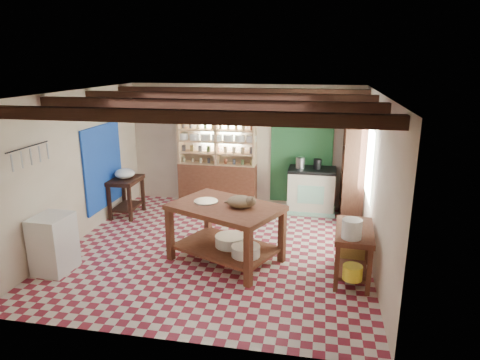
% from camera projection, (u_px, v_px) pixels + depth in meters
% --- Properties ---
extents(floor, '(5.00, 5.00, 0.02)m').
position_uv_depth(floor, '(217.00, 249.00, 7.26)').
color(floor, maroon).
rests_on(floor, ground).
extents(ceiling, '(5.00, 5.00, 0.02)m').
position_uv_depth(ceiling, '(215.00, 93.00, 6.55)').
color(ceiling, '#444549').
rests_on(ceiling, wall_back).
extents(wall_back, '(5.00, 0.04, 2.60)m').
position_uv_depth(wall_back, '(244.00, 145.00, 9.27)').
color(wall_back, beige).
rests_on(wall_back, floor).
extents(wall_front, '(5.00, 0.04, 2.60)m').
position_uv_depth(wall_front, '(159.00, 235.00, 4.54)').
color(wall_front, beige).
rests_on(wall_front, floor).
extents(wall_left, '(0.04, 5.00, 2.60)m').
position_uv_depth(wall_left, '(75.00, 168.00, 7.36)').
color(wall_left, beige).
rests_on(wall_left, floor).
extents(wall_right, '(0.04, 5.00, 2.60)m').
position_uv_depth(wall_right, '(377.00, 183.00, 6.45)').
color(wall_right, beige).
rests_on(wall_right, floor).
extents(ceiling_beams, '(5.00, 3.80, 0.15)m').
position_uv_depth(ceiling_beams, '(215.00, 101.00, 6.58)').
color(ceiling_beams, '#361B13').
rests_on(ceiling_beams, ceiling).
extents(blue_wall_patch, '(0.04, 1.40, 1.60)m').
position_uv_depth(blue_wall_patch, '(103.00, 166.00, 8.26)').
color(blue_wall_patch, '#1843B8').
rests_on(blue_wall_patch, wall_left).
extents(green_wall_patch, '(1.30, 0.04, 2.30)m').
position_uv_depth(green_wall_patch, '(302.00, 150.00, 9.03)').
color(green_wall_patch, '#21532B').
rests_on(green_wall_patch, wall_back).
extents(window_back, '(0.90, 0.02, 0.80)m').
position_uv_depth(window_back, '(221.00, 126.00, 9.23)').
color(window_back, silver).
rests_on(window_back, wall_back).
extents(window_right, '(0.02, 1.30, 1.20)m').
position_uv_depth(window_right, '(369.00, 161.00, 7.38)').
color(window_right, silver).
rests_on(window_right, wall_right).
extents(utensil_rail, '(0.06, 0.90, 0.28)m').
position_uv_depth(utensil_rail, '(29.00, 155.00, 6.08)').
color(utensil_rail, black).
rests_on(utensil_rail, wall_left).
extents(pot_rack, '(0.86, 0.12, 0.36)m').
position_uv_depth(pot_rack, '(302.00, 108.00, 8.38)').
color(pot_rack, black).
rests_on(pot_rack, ceiling).
extents(shelving_unit, '(1.70, 0.34, 2.20)m').
position_uv_depth(shelving_unit, '(217.00, 155.00, 9.24)').
color(shelving_unit, tan).
rests_on(shelving_unit, floor).
extents(tall_rack, '(0.40, 0.86, 2.00)m').
position_uv_depth(tall_rack, '(353.00, 172.00, 8.28)').
color(tall_rack, '#361B13').
rests_on(tall_rack, floor).
extents(work_table, '(1.94, 1.66, 0.93)m').
position_uv_depth(work_table, '(226.00, 233.00, 6.72)').
color(work_table, brown).
rests_on(work_table, floor).
extents(stove, '(0.97, 0.66, 0.94)m').
position_uv_depth(stove, '(311.00, 190.00, 8.89)').
color(stove, silver).
rests_on(stove, floor).
extents(prep_table, '(0.55, 0.79, 0.78)m').
position_uv_depth(prep_table, '(127.00, 197.00, 8.72)').
color(prep_table, '#361B13').
rests_on(prep_table, floor).
extents(white_cabinet, '(0.51, 0.60, 0.87)m').
position_uv_depth(white_cabinet, '(54.00, 244.00, 6.40)').
color(white_cabinet, white).
rests_on(white_cabinet, floor).
extents(right_counter, '(0.59, 1.09, 0.76)m').
position_uv_depth(right_counter, '(353.00, 253.00, 6.22)').
color(right_counter, brown).
rests_on(right_counter, floor).
extents(cat, '(0.48, 0.41, 0.19)m').
position_uv_depth(cat, '(241.00, 202.00, 6.47)').
color(cat, '#917454').
rests_on(cat, work_table).
extents(steel_tray, '(0.50, 0.50, 0.02)m').
position_uv_depth(steel_tray, '(206.00, 201.00, 6.74)').
color(steel_tray, '#98989F').
rests_on(steel_tray, work_table).
extents(basin_large, '(0.64, 0.64, 0.17)m').
position_uv_depth(basin_large, '(230.00, 241.00, 6.76)').
color(basin_large, white).
rests_on(basin_large, work_table).
extents(basin_small, '(0.58, 0.58, 0.15)m').
position_uv_depth(basin_small, '(246.00, 251.00, 6.43)').
color(basin_small, white).
rests_on(basin_small, work_table).
extents(kettle_left, '(0.19, 0.19, 0.22)m').
position_uv_depth(kettle_left, '(300.00, 163.00, 8.78)').
color(kettle_left, '#98989F').
rests_on(kettle_left, stove).
extents(kettle_right, '(0.16, 0.16, 0.20)m').
position_uv_depth(kettle_right, '(317.00, 164.00, 8.72)').
color(kettle_right, black).
rests_on(kettle_right, stove).
extents(enamel_bowl, '(0.41, 0.41, 0.20)m').
position_uv_depth(enamel_bowl, '(125.00, 174.00, 8.58)').
color(enamel_bowl, white).
rests_on(enamel_bowl, prep_table).
extents(white_bucket, '(0.28, 0.28, 0.27)m').
position_uv_depth(white_bucket, '(352.00, 229.00, 5.76)').
color(white_bucket, white).
rests_on(white_bucket, right_counter).
extents(wicker_basket, '(0.38, 0.31, 0.25)m').
position_uv_depth(wicker_basket, '(353.00, 248.00, 6.51)').
color(wicker_basket, '#AE8D46').
rests_on(wicker_basket, right_counter).
extents(yellow_tub, '(0.28, 0.28, 0.20)m').
position_uv_depth(yellow_tub, '(352.00, 272.00, 5.82)').
color(yellow_tub, yellow).
rests_on(yellow_tub, right_counter).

